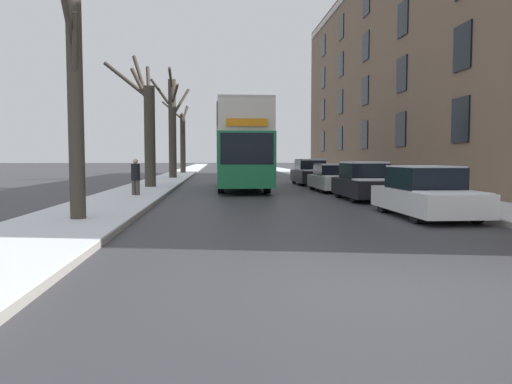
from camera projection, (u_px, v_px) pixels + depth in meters
The scene contains 14 objects.
ground_plane at pixel (409, 290), 6.17m from camera, with size 320.00×320.00×0.00m, color #38383D.
sidewalk_left at pixel (186, 171), 58.40m from camera, with size 2.88×130.00×0.16m.
sidewalk_right at pixel (286, 171), 59.34m from camera, with size 2.88×130.00×0.16m.
terrace_facade_right at pixel (456, 65), 29.50m from camera, with size 9.10×43.90×14.27m.
bare_tree_left_0 at pixel (76, 80), 11.98m from camera, with size 1.65×4.20×7.67m.
bare_tree_left_1 at pixel (148, 127), 25.61m from camera, with size 2.54×1.68×7.07m.
bare_tree_left_2 at pixel (172, 125), 37.28m from camera, with size 2.84×3.39×8.07m.
bare_tree_left_3 at pixel (182, 140), 50.30m from camera, with size 2.76×2.62×7.42m.
double_decker_bus at pixel (241, 143), 26.35m from camera, with size 2.52×11.08×4.28m.
parked_car_0 at pixel (426, 194), 13.76m from camera, with size 1.76×4.23×1.42m.
parked_car_1 at pixel (364, 182), 19.44m from camera, with size 1.69×4.01×1.50m.
parked_car_2 at pixel (334, 179), 24.48m from camera, with size 1.86×4.31×1.34m.
parked_car_3 at pixel (310, 173), 30.63m from camera, with size 1.79×4.58×1.57m.
pedestrian_left_sidewalk at pixel (136, 177), 19.83m from camera, with size 0.35×0.35×1.61m.
Camera 1 is at (-2.37, -5.90, 1.64)m, focal length 35.00 mm.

